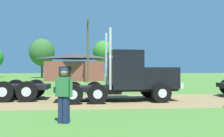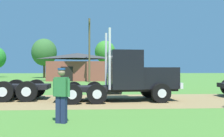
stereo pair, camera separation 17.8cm
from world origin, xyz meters
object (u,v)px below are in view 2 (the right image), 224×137
(visitor_standing_near, at_px, (61,93))
(truck_foreground_white, at_px, (130,77))
(utility_pole_far, at_px, (89,48))
(shed_building, at_px, (77,67))

(visitor_standing_near, bearing_deg, truck_foreground_white, 61.19)
(visitor_standing_near, distance_m, utility_pole_far, 24.85)
(utility_pole_far, bearing_deg, shed_building, 110.96)
(truck_foreground_white, relative_size, shed_building, 0.75)
(truck_foreground_white, height_order, shed_building, shed_building)
(utility_pole_far, bearing_deg, truck_foreground_white, -80.91)
(visitor_standing_near, xyz_separation_m, utility_pole_far, (-0.00, 24.57, 3.67))
(visitor_standing_near, height_order, utility_pole_far, utility_pole_far)
(truck_foreground_white, xyz_separation_m, utility_pole_far, (-3.05, 19.04, 3.35))
(truck_foreground_white, xyz_separation_m, shed_building, (-5.17, 24.58, 0.81))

